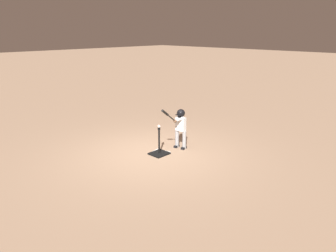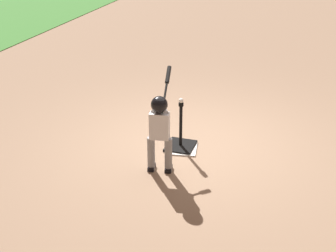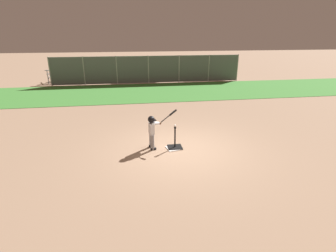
# 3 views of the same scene
# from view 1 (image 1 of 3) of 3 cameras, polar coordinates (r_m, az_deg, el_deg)

# --- Properties ---
(ground_plane) EXTENTS (90.00, 90.00, 0.00)m
(ground_plane) POSITION_cam_1_polar(r_m,az_deg,el_deg) (8.89, -2.90, -4.93)
(ground_plane) COLOR #93755B
(home_plate) EXTENTS (0.51, 0.51, 0.02)m
(home_plate) POSITION_cam_1_polar(r_m,az_deg,el_deg) (8.95, -1.48, -4.70)
(home_plate) COLOR white
(home_plate) RESTS_ON ground_plane
(batting_tee) EXTENTS (0.47, 0.42, 0.75)m
(batting_tee) POSITION_cam_1_polar(r_m,az_deg,el_deg) (8.86, -1.54, -4.36)
(batting_tee) COLOR black
(batting_tee) RESTS_ON ground_plane
(batter_child) EXTENTS (0.99, 0.37, 1.29)m
(batter_child) POSITION_cam_1_polar(r_m,az_deg,el_deg) (9.10, 2.11, 0.39)
(batter_child) COLOR gray
(batter_child) RESTS_ON ground_plane
(baseball) EXTENTS (0.07, 0.07, 0.07)m
(baseball) POSITION_cam_1_polar(r_m,az_deg,el_deg) (8.63, -1.58, -0.06)
(baseball) COLOR white
(baseball) RESTS_ON batting_tee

